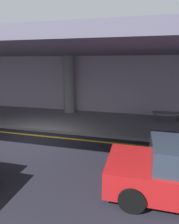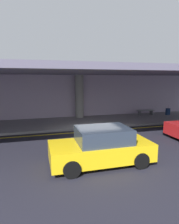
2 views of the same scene
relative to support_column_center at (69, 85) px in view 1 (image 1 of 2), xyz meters
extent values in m
plane|color=black|center=(0.00, -4.71, -1.97)|extent=(60.00, 60.00, 0.00)
cube|color=gray|center=(0.00, -1.61, -1.90)|extent=(26.00, 4.20, 0.15)
cube|color=yellow|center=(0.00, -4.22, -1.97)|extent=(26.00, 0.14, 0.01)
cylinder|color=gray|center=(0.00, 0.00, 0.00)|extent=(0.71, 0.71, 3.65)
cube|color=slate|center=(0.00, -2.11, 1.97)|extent=(28.00, 13.20, 0.30)
cube|color=#B9A9C0|center=(0.00, 0.64, -0.07)|extent=(26.00, 0.30, 3.80)
cylinder|color=black|center=(4.50, -6.39, -1.65)|extent=(0.64, 0.22, 0.64)
cylinder|color=black|center=(4.50, -8.09, -1.65)|extent=(0.64, 0.22, 0.64)
cube|color=slate|center=(6.11, -0.58, -1.38)|extent=(1.60, 0.50, 0.06)
cube|color=#4C4C51|center=(5.49, -0.58, -1.61)|extent=(0.10, 0.40, 0.42)
cube|color=#4C4C51|center=(6.73, -0.58, -1.61)|extent=(0.10, 0.40, 0.42)
camera|label=1|loc=(4.52, -12.11, 1.43)|focal=31.45mm
camera|label=2|loc=(-3.58, -16.08, 1.43)|focal=30.85mm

